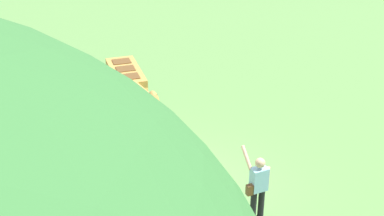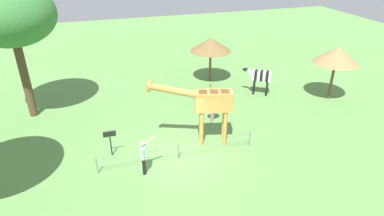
{
  "view_description": "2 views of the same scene",
  "coord_description": "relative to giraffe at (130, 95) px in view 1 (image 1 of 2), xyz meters",
  "views": [
    {
      "loc": [
        8.59,
        -5.4,
        7.4
      ],
      "look_at": [
        -0.4,
        0.23,
        2.02
      ],
      "focal_mm": 47.91,
      "sensor_mm": 36.0,
      "label": 1
    },
    {
      "loc": [
        2.97,
        11.72,
        8.74
      ],
      "look_at": [
        -0.9,
        -0.71,
        2.0
      ],
      "focal_mm": 30.53,
      "sensor_mm": 36.0,
      "label": 2
    }
  ],
  "objects": [
    {
      "name": "visitor",
      "position": [
        3.21,
        1.44,
        -1.23
      ],
      "size": [
        0.7,
        0.59,
        1.69
      ],
      "color": "black",
      "rests_on": "ground_plane"
    },
    {
      "name": "giraffe",
      "position": [
        0.0,
        0.0,
        0.0
      ],
      "size": [
        3.93,
        1.44,
        3.36
      ],
      "color": "#C69347",
      "rests_on": "ground_plane"
    },
    {
      "name": "wire_fence",
      "position": [
        1.6,
        0.91,
        -1.73
      ],
      "size": [
        7.05,
        0.05,
        0.75
      ],
      "color": "slate",
      "rests_on": "ground_plane"
    },
    {
      "name": "ostrich",
      "position": [
        -0.99,
        -1.74,
        -0.96
      ],
      "size": [
        0.7,
        0.56,
        2.25
      ],
      "color": "#CC9E93",
      "rests_on": "ground_plane"
    },
    {
      "name": "ground_plane",
      "position": [
        1.6,
        0.78,
        -2.13
      ],
      "size": [
        60.0,
        60.0,
        0.0
      ],
      "primitive_type": "plane",
      "color": "#60934C"
    }
  ]
}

